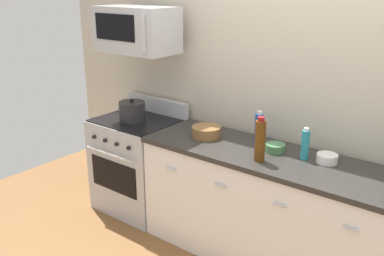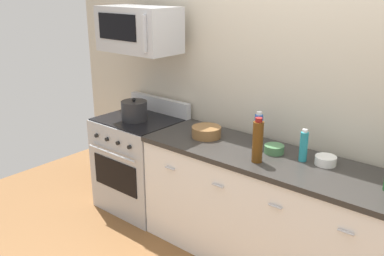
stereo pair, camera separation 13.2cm
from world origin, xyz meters
name	(u,v)px [view 1 (the left image)]	position (x,y,z in m)	size (l,w,h in m)	color
back_wall	(299,89)	(0.00, 0.41, 1.35)	(5.19, 0.10, 2.70)	beige
counter_unit	(268,209)	(0.00, 0.00, 0.46)	(2.10, 0.66, 0.92)	white
range_oven	(139,163)	(-1.42, 0.00, 0.47)	(0.76, 0.69, 1.07)	#B7BABF
microwave	(136,30)	(-1.42, 0.05, 1.75)	(0.74, 0.44, 0.40)	#B7BABF
bottle_wine_amber	(260,140)	(-0.02, -0.15, 1.08)	(0.08, 0.08, 0.33)	#59330F
bottle_soda_blue	(259,128)	(-0.20, 0.16, 1.05)	(0.07, 0.07, 0.27)	#1E4CA5
bottle_dish_soap	(305,144)	(0.22, 0.08, 1.04)	(0.06, 0.06, 0.24)	teal
bowl_white_ceramic	(327,158)	(0.38, 0.12, 0.95)	(0.15, 0.15, 0.06)	white
bowl_wooden_salad	(206,131)	(-0.63, 0.03, 0.97)	(0.25, 0.25, 0.09)	brown
bowl_green_glaze	(275,148)	(-0.01, 0.08, 0.95)	(0.15, 0.15, 0.06)	#477A4C
stockpot	(132,111)	(-1.42, -0.05, 1.01)	(0.24, 0.24, 0.22)	#262628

